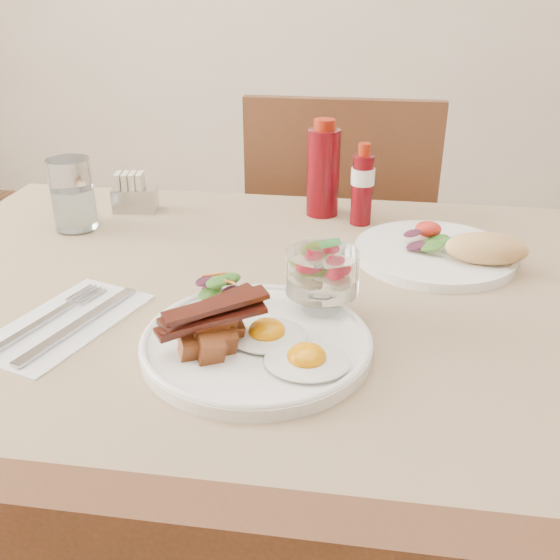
{
  "coord_description": "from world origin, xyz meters",
  "views": [
    {
      "loc": [
        0.06,
        -0.77,
        1.16
      ],
      "look_at": [
        -0.04,
        -0.08,
        0.82
      ],
      "focal_mm": 40.0,
      "sensor_mm": 36.0,
      "label": 1
    }
  ],
  "objects": [
    {
      "name": "table",
      "position": [
        0.0,
        0.0,
        0.66
      ],
      "size": [
        1.33,
        0.88,
        0.75
      ],
      "color": "brown",
      "rests_on": "ground"
    },
    {
      "name": "chair_far",
      "position": [
        0.0,
        0.66,
        0.52
      ],
      "size": [
        0.42,
        0.42,
        0.93
      ],
      "color": "brown",
      "rests_on": "ground"
    },
    {
      "name": "main_plate",
      "position": [
        -0.06,
        -0.14,
        0.76
      ],
      "size": [
        0.28,
        0.28,
        0.02
      ],
      "primitive_type": "cylinder",
      "color": "white",
      "rests_on": "table"
    },
    {
      "name": "fried_eggs",
      "position": [
        -0.02,
        -0.16,
        0.78
      ],
      "size": [
        0.16,
        0.14,
        0.03
      ],
      "rotation": [
        0.0,
        0.0,
        -0.1
      ],
      "color": "white",
      "rests_on": "main_plate"
    },
    {
      "name": "bacon_potato_pile",
      "position": [
        -0.11,
        -0.17,
        0.8
      ],
      "size": [
        0.13,
        0.11,
        0.06
      ],
      "rotation": [
        0.0,
        0.0,
        0.18
      ],
      "color": "brown",
      "rests_on": "main_plate"
    },
    {
      "name": "side_salad",
      "position": [
        -0.12,
        -0.05,
        0.79
      ],
      "size": [
        0.07,
        0.06,
        0.04
      ],
      "rotation": [
        0.0,
        0.0,
        -0.11
      ],
      "color": "#1B4C14",
      "rests_on": "main_plate"
    },
    {
      "name": "fruit_cup",
      "position": [
        0.01,
        -0.05,
        0.82
      ],
      "size": [
        0.09,
        0.09,
        0.1
      ],
      "rotation": [
        0.0,
        0.0,
        -0.01
      ],
      "color": "white",
      "rests_on": "main_plate"
    },
    {
      "name": "second_plate",
      "position": [
        0.19,
        0.16,
        0.77
      ],
      "size": [
        0.26,
        0.25,
        0.06
      ],
      "rotation": [
        0.0,
        0.0,
        -0.06
      ],
      "color": "white",
      "rests_on": "table"
    },
    {
      "name": "ketchup_bottle",
      "position": [
        -0.02,
        0.35,
        0.84
      ],
      "size": [
        0.07,
        0.07,
        0.18
      ],
      "rotation": [
        0.0,
        0.0,
        0.28
      ],
      "color": "#57050B",
      "rests_on": "table"
    },
    {
      "name": "hot_sauce_bottle",
      "position": [
        0.05,
        0.31,
        0.82
      ],
      "size": [
        0.05,
        0.05,
        0.15
      ],
      "rotation": [
        0.0,
        0.0,
        0.09
      ],
      "color": "#57050B",
      "rests_on": "table"
    },
    {
      "name": "sugar_caddy",
      "position": [
        -0.38,
        0.31,
        0.78
      ],
      "size": [
        0.09,
        0.06,
        0.07
      ],
      "rotation": [
        0.0,
        0.0,
        0.14
      ],
      "color": "#AAA9AE",
      "rests_on": "table"
    },
    {
      "name": "water_glass",
      "position": [
        -0.45,
        0.21,
        0.81
      ],
      "size": [
        0.07,
        0.07,
        0.13
      ],
      "color": "white",
      "rests_on": "table"
    },
    {
      "name": "napkin_cutlery",
      "position": [
        -0.32,
        -0.11,
        0.75
      ],
      "size": [
        0.19,
        0.25,
        0.01
      ],
      "rotation": [
        0.0,
        0.0,
        -0.31
      ],
      "color": "white",
      "rests_on": "table"
    }
  ]
}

